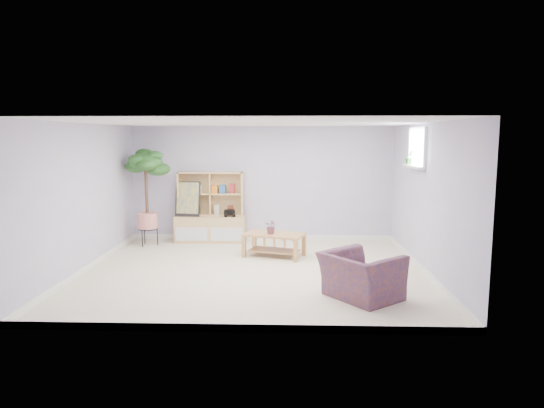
{
  "coord_description": "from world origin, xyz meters",
  "views": [
    {
      "loc": [
        0.55,
        -7.67,
        2.19
      ],
      "look_at": [
        0.28,
        0.49,
        1.05
      ],
      "focal_mm": 32.0,
      "sensor_mm": 36.0,
      "label": 1
    }
  ],
  "objects_px": {
    "coffee_table": "(274,245)",
    "armchair": "(361,273)",
    "floor_tree": "(147,198)",
    "storage_unit": "(210,207)"
  },
  "relations": [
    {
      "from": "coffee_table",
      "to": "floor_tree",
      "type": "distance_m",
      "value": 2.82
    },
    {
      "from": "storage_unit",
      "to": "coffee_table",
      "type": "relative_size",
      "value": 1.38
    },
    {
      "from": "storage_unit",
      "to": "floor_tree",
      "type": "xyz_separation_m",
      "value": [
        -1.21,
        -0.4,
        0.25
      ]
    },
    {
      "from": "storage_unit",
      "to": "armchair",
      "type": "distance_m",
      "value": 4.39
    },
    {
      "from": "armchair",
      "to": "floor_tree",
      "type": "bearing_deg",
      "value": 12.21
    },
    {
      "from": "floor_tree",
      "to": "armchair",
      "type": "bearing_deg",
      "value": -39.18
    },
    {
      "from": "coffee_table",
      "to": "armchair",
      "type": "bearing_deg",
      "value": -43.31
    },
    {
      "from": "storage_unit",
      "to": "coffee_table",
      "type": "distance_m",
      "value": 1.92
    },
    {
      "from": "storage_unit",
      "to": "coffee_table",
      "type": "height_order",
      "value": "storage_unit"
    },
    {
      "from": "coffee_table",
      "to": "armchair",
      "type": "distance_m",
      "value": 2.59
    }
  ]
}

